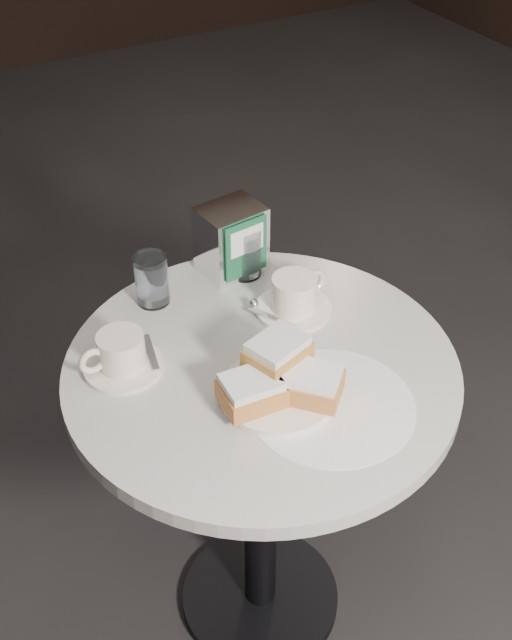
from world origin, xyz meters
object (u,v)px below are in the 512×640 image
object	(u,v)px
water_glass_left	(152,280)
napkin_dispenser	(231,239)
coffee_cup_right	(294,297)
water_glass_right	(245,252)
beignet_plate	(279,381)
coffee_cup_left	(121,355)
cafe_table	(261,441)

from	to	relation	value
water_glass_left	napkin_dispenser	world-z (taller)	napkin_dispenser
coffee_cup_right	water_glass_right	distance (m)	0.16
beignet_plate	water_glass_left	size ratio (longest dim) A/B	2.50
coffee_cup_left	coffee_cup_right	distance (m)	0.35
coffee_cup_left	water_glass_right	xyz separation A→B (m)	(0.32, 0.15, 0.02)
water_glass_right	cafe_table	bearing A→B (deg)	-112.10
cafe_table	water_glass_right	world-z (taller)	water_glass_right
beignet_plate	water_glass_left	world-z (taller)	water_glass_left
coffee_cup_left	water_glass_right	size ratio (longest dim) A/B	1.41
beignet_plate	coffee_cup_left	bearing A→B (deg)	136.66
cafe_table	beignet_plate	world-z (taller)	beignet_plate
beignet_plate	water_glass_left	distance (m)	0.36
coffee_cup_left	coffee_cup_right	xyz separation A→B (m)	(0.35, -0.00, 0.00)
cafe_table	napkin_dispenser	bearing A→B (deg)	72.67
coffee_cup_right	beignet_plate	bearing A→B (deg)	-139.37
cafe_table	beignet_plate	size ratio (longest dim) A/B	2.90
cafe_table	water_glass_left	size ratio (longest dim) A/B	7.25
beignet_plate	napkin_dispenser	xyz separation A→B (m)	(0.10, 0.37, 0.04)
water_glass_left	cafe_table	bearing A→B (deg)	-69.87
water_glass_right	napkin_dispenser	distance (m)	0.04
beignet_plate	water_glass_right	size ratio (longest dim) A/B	2.37
water_glass_left	water_glass_right	size ratio (longest dim) A/B	0.95
coffee_cup_left	water_glass_right	bearing A→B (deg)	21.75
cafe_table	coffee_cup_left	distance (m)	0.33
cafe_table	water_glass_left	xyz separation A→B (m)	(-0.09, 0.26, 0.25)
beignet_plate	water_glass_right	distance (m)	0.36
water_glass_right	coffee_cup_left	bearing A→B (deg)	-155.14
coffee_cup_right	napkin_dispenser	bearing A→B (deg)	90.10
water_glass_right	napkin_dispenser	world-z (taller)	napkin_dispenser
coffee_cup_left	napkin_dispenser	world-z (taller)	napkin_dispenser
coffee_cup_right	water_glass_right	bearing A→B (deg)	86.61
cafe_table	beignet_plate	distance (m)	0.25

